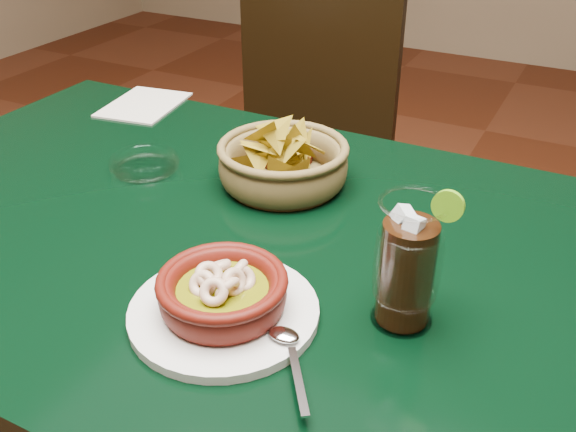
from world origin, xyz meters
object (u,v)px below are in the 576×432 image
at_px(dining_chair, 297,141).
at_px(chip_basket, 283,163).
at_px(shrimp_plate, 223,296).
at_px(cola_drink, 407,265).
at_px(dining_table, 214,277).

xyz_separation_m(dining_chair, chip_basket, (0.25, -0.56, 0.24)).
relative_size(shrimp_plate, chip_basket, 1.14).
relative_size(dining_chair, cola_drink, 5.55).
bearing_deg(dining_table, chip_basket, 75.30).
height_order(dining_chair, shrimp_plate, dining_chair).
xyz_separation_m(dining_table, shrimp_plate, (0.13, -0.17, 0.13)).
distance_m(dining_table, cola_drink, 0.37).
relative_size(chip_basket, cola_drink, 1.34).
bearing_deg(chip_basket, cola_drink, -39.97).
distance_m(dining_chair, chip_basket, 0.66).
xyz_separation_m(dining_table, chip_basket, (0.04, 0.16, 0.14)).
bearing_deg(shrimp_plate, dining_chair, 111.36).
bearing_deg(dining_table, cola_drink, -13.85).
bearing_deg(dining_chair, cola_drink, -56.11).
xyz_separation_m(shrimp_plate, chip_basket, (-0.09, 0.32, 0.01)).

